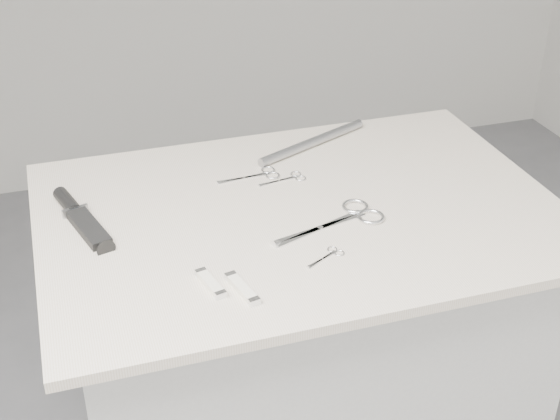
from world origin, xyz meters
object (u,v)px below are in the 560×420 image
object	(u,v)px
pocket_knife_b	(242,288)
embroidery_scissors_a	(260,175)
plinth	(298,389)
embroidery_scissors_b	(289,178)
large_shears	(348,217)
metal_rail	(313,142)
pocket_knife_a	(211,284)
sheathed_knife	(79,216)
tiny_scissors	(329,256)

from	to	relation	value
pocket_knife_b	embroidery_scissors_a	bearing A→B (deg)	-33.25
embroidery_scissors_a	pocket_knife_b	world-z (taller)	pocket_knife_b
plinth	embroidery_scissors_b	xyz separation A→B (m)	(0.02, 0.12, 0.47)
plinth	large_shears	xyz separation A→B (m)	(0.07, -0.06, 0.47)
plinth	metal_rail	size ratio (longest dim) A/B	2.95
pocket_knife_a	large_shears	bearing A→B (deg)	-79.35
embroidery_scissors_b	pocket_knife_a	size ratio (longest dim) A/B	1.20
plinth	pocket_knife_a	xyz separation A→B (m)	(-0.22, -0.20, 0.48)
embroidery_scissors_b	metal_rail	distance (m)	0.16
sheathed_knife	pocket_knife_a	distance (m)	0.34
embroidery_scissors_b	pocket_knife_a	bearing A→B (deg)	-136.86
large_shears	metal_rail	xyz separation A→B (m)	(0.04, 0.32, 0.01)
metal_rail	large_shears	bearing A→B (deg)	-97.47
embroidery_scissors_b	tiny_scissors	world-z (taller)	same
large_shears	plinth	bearing A→B (deg)	122.58
large_shears	tiny_scissors	xyz separation A→B (m)	(-0.08, -0.11, -0.00)
embroidery_scissors_b	embroidery_scissors_a	bearing A→B (deg)	138.90
sheathed_knife	metal_rail	distance (m)	0.55
embroidery_scissors_a	pocket_knife_b	xyz separation A→B (m)	(-0.14, -0.38, 0.00)
sheathed_knife	metal_rail	world-z (taller)	sheathed_knife
large_shears	sheathed_knife	world-z (taller)	sheathed_knife
sheathed_knife	tiny_scissors	bearing A→B (deg)	-137.85
plinth	embroidery_scissors_a	distance (m)	0.50
pocket_knife_a	pocket_knife_b	distance (m)	0.05
metal_rail	plinth	bearing A→B (deg)	-114.39
tiny_scissors	plinth	bearing A→B (deg)	59.68
sheathed_knife	pocket_knife_b	distance (m)	0.39
plinth	pocket_knife_b	world-z (taller)	pocket_knife_b
embroidery_scissors_a	embroidery_scissors_b	world-z (taller)	same
plinth	metal_rail	bearing A→B (deg)	65.61
embroidery_scissors_a	metal_rail	world-z (taller)	metal_rail
tiny_scissors	sheathed_knife	world-z (taller)	sheathed_knife
large_shears	pocket_knife_b	bearing A→B (deg)	-163.87
tiny_scissors	pocket_knife_a	distance (m)	0.22
plinth	sheathed_knife	bearing A→B (deg)	168.01
pocket_knife_a	pocket_knife_b	world-z (taller)	pocket_knife_b
embroidery_scissors_b	sheathed_knife	distance (m)	0.43
plinth	tiny_scissors	size ratio (longest dim) A/B	11.43
embroidery_scissors_a	pocket_knife_b	distance (m)	0.40
plinth	large_shears	distance (m)	0.48
embroidery_scissors_a	sheathed_knife	xyz separation A→B (m)	(-0.37, -0.07, 0.01)
pocket_knife_a	pocket_knife_b	size ratio (longest dim) A/B	0.90
embroidery_scissors_a	pocket_knife_a	world-z (taller)	pocket_knife_a
embroidery_scissors_b	pocket_knife_a	world-z (taller)	pocket_knife_a
tiny_scissors	pocket_knife_b	size ratio (longest dim) A/B	0.83
plinth	sheathed_knife	world-z (taller)	sheathed_knife
large_shears	embroidery_scissors_a	world-z (taller)	large_shears
embroidery_scissors_b	pocket_knife_b	xyz separation A→B (m)	(-0.19, -0.35, 0.00)
large_shears	embroidery_scissors_a	bearing A→B (deg)	100.48
tiny_scissors	pocket_knife_a	size ratio (longest dim) A/B	0.92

